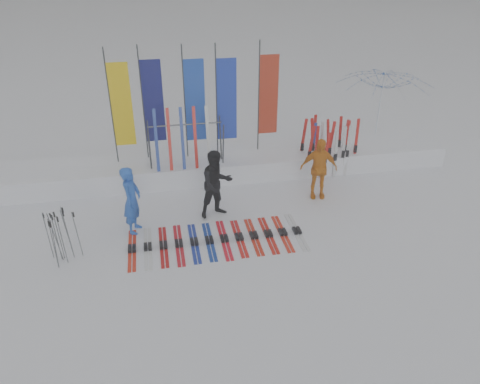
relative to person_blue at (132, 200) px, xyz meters
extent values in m
plane|color=white|center=(2.30, -1.97, -0.84)|extent=(120.00, 120.00, 0.00)
cube|color=white|center=(2.30, 2.63, -0.54)|extent=(14.00, 1.60, 0.60)
imported|color=blue|center=(0.00, 0.00, 0.00)|extent=(0.56, 0.71, 1.69)
imported|color=black|center=(2.05, 0.36, 0.03)|extent=(1.01, 0.89, 1.76)
imported|color=orange|center=(4.85, 0.80, 0.00)|extent=(1.04, 0.58, 1.68)
imported|color=white|center=(7.83, 3.49, 0.50)|extent=(3.01, 3.07, 2.68)
cube|color=red|center=(-0.08, -0.81, -0.81)|extent=(0.17, 1.62, 0.07)
cube|color=silver|center=(0.28, -0.81, -0.81)|extent=(0.17, 1.68, 0.07)
cube|color=#AF0E0E|center=(0.63, -0.81, -0.81)|extent=(0.17, 1.62, 0.07)
cube|color=#B50E19|center=(0.98, -0.81, -0.81)|extent=(0.17, 1.66, 0.07)
cube|color=navy|center=(1.34, -0.81, -0.81)|extent=(0.17, 1.60, 0.07)
cube|color=navy|center=(1.69, -0.81, -0.81)|extent=(0.17, 1.58, 0.07)
cube|color=red|center=(2.04, -0.81, -0.81)|extent=(0.17, 1.65, 0.07)
cube|color=red|center=(2.40, -0.81, -0.81)|extent=(0.17, 1.56, 0.07)
cube|color=red|center=(2.75, -0.81, -0.81)|extent=(0.17, 1.56, 0.07)
cube|color=red|center=(3.10, -0.81, -0.81)|extent=(0.17, 1.56, 0.07)
cube|color=red|center=(3.46, -0.81, -0.81)|extent=(0.17, 1.57, 0.07)
cube|color=silver|center=(3.81, -0.81, -0.81)|extent=(0.17, 1.63, 0.07)
cylinder|color=#595B60|center=(-1.78, -0.80, -0.24)|extent=(0.02, 0.10, 1.20)
cylinder|color=#595B60|center=(-1.38, -0.81, -0.24)|extent=(0.12, 0.08, 1.21)
cylinder|color=#595B60|center=(-1.42, -0.61, -0.25)|extent=(0.08, 0.03, 1.18)
cylinder|color=#595B60|center=(-1.47, -0.98, -0.25)|extent=(0.06, 0.07, 1.18)
cylinder|color=#595B60|center=(-1.60, -0.89, -0.25)|extent=(0.02, 0.11, 1.18)
cylinder|color=#595B60|center=(-1.64, -1.09, -0.26)|extent=(0.05, 0.15, 1.16)
cylinder|color=#595B60|center=(-1.61, -0.92, -0.22)|extent=(0.12, 0.09, 1.25)
cylinder|color=#595B60|center=(-1.61, -1.11, -0.27)|extent=(0.04, 0.11, 1.14)
cylinder|color=#595B60|center=(-1.18, -0.83, -0.26)|extent=(0.07, 0.07, 1.17)
cylinder|color=#595B60|center=(-1.55, -0.88, -0.22)|extent=(0.04, 0.09, 1.25)
cylinder|color=#383A3F|center=(-0.43, 2.78, 1.36)|extent=(0.04, 0.04, 3.20)
cube|color=yellow|center=(-0.14, 2.78, 1.41)|extent=(0.55, 0.03, 2.30)
cylinder|color=#383A3F|center=(0.42, 2.92, 1.36)|extent=(0.04, 0.04, 3.20)
cube|color=#0D115D|center=(0.71, 2.92, 1.41)|extent=(0.55, 0.03, 2.30)
cylinder|color=#383A3F|center=(1.55, 2.77, 1.36)|extent=(0.04, 0.04, 3.20)
cube|color=#1841B5|center=(1.84, 2.77, 1.41)|extent=(0.55, 0.03, 2.30)
cylinder|color=#383A3F|center=(2.43, 2.69, 1.36)|extent=(0.04, 0.04, 3.20)
cube|color=#1730B2|center=(2.72, 2.69, 1.41)|extent=(0.55, 0.03, 2.30)
cylinder|color=#383A3F|center=(3.68, 2.90, 1.36)|extent=(0.04, 0.04, 3.20)
cube|color=#AC2712|center=(3.97, 2.90, 1.41)|extent=(0.55, 0.03, 2.30)
cylinder|color=#383A3F|center=(0.49, 1.98, 0.38)|extent=(0.04, 0.30, 1.23)
cylinder|color=#383A3F|center=(0.49, 2.48, 0.38)|extent=(0.04, 0.30, 1.23)
cylinder|color=#383A3F|center=(2.49, 1.98, 0.38)|extent=(0.04, 0.30, 1.23)
cylinder|color=#383A3F|center=(2.49, 2.48, 0.38)|extent=(0.04, 0.30, 1.23)
cylinder|color=#383A3F|center=(1.49, 2.23, 0.94)|extent=(2.00, 0.04, 0.04)
cube|color=red|center=(4.95, 2.52, -0.03)|extent=(0.09, 0.03, 1.62)
cube|color=red|center=(5.61, 1.99, 0.00)|extent=(0.09, 0.03, 1.69)
cube|color=red|center=(5.37, 1.65, -0.10)|extent=(0.09, 0.04, 1.48)
cube|color=silver|center=(5.70, 1.75, -0.10)|extent=(0.09, 0.03, 1.50)
cube|color=red|center=(5.74, 2.45, -0.07)|extent=(0.09, 0.04, 1.56)
cube|color=red|center=(5.15, 1.87, -0.04)|extent=(0.09, 0.05, 1.60)
cube|color=red|center=(6.15, 2.60, -0.05)|extent=(0.09, 0.04, 1.58)
cube|color=silver|center=(5.49, 2.36, -0.06)|extent=(0.09, 0.03, 1.57)
cube|color=navy|center=(5.28, 2.48, -0.11)|extent=(0.09, 0.03, 1.47)
cube|color=red|center=(5.25, 2.48, -0.04)|extent=(0.09, 0.02, 1.61)
cube|color=red|center=(4.98, 1.92, -0.03)|extent=(0.09, 0.03, 1.63)
cube|color=silver|center=(6.12, 1.87, -0.08)|extent=(0.09, 0.04, 1.53)
cube|color=red|center=(6.33, 2.63, -0.12)|extent=(0.09, 0.03, 1.45)
cube|color=silver|center=(5.97, 1.84, -0.06)|extent=(0.09, 0.04, 1.57)
cube|color=red|center=(5.35, 2.68, -0.03)|extent=(0.09, 0.04, 1.63)
cube|color=red|center=(6.43, 2.03, -0.01)|extent=(0.09, 0.03, 1.67)
cube|color=red|center=(6.20, 2.23, -0.05)|extent=(0.09, 0.04, 1.58)
camera|label=1|loc=(0.69, -9.77, 5.43)|focal=35.00mm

